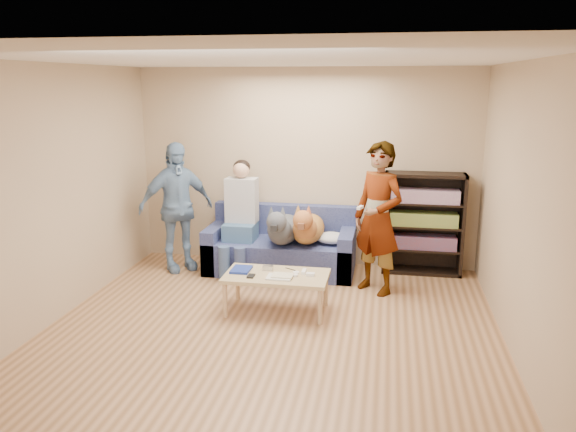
% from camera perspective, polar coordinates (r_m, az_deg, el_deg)
% --- Properties ---
extents(ground, '(5.00, 5.00, 0.00)m').
position_cam_1_polar(ground, '(5.48, -2.27, -12.65)').
color(ground, '#8D603B').
rests_on(ground, ground).
extents(ceiling, '(5.00, 5.00, 0.00)m').
position_cam_1_polar(ceiling, '(4.92, -2.56, 15.65)').
color(ceiling, white).
rests_on(ceiling, ground).
extents(wall_back, '(4.50, 0.00, 4.50)m').
position_cam_1_polar(wall_back, '(7.46, 1.77, 4.92)').
color(wall_back, tan).
rests_on(wall_back, ground).
extents(wall_front, '(4.50, 0.00, 4.50)m').
position_cam_1_polar(wall_front, '(2.77, -13.87, -10.65)').
color(wall_front, tan).
rests_on(wall_front, ground).
extents(wall_left, '(0.00, 5.00, 5.00)m').
position_cam_1_polar(wall_left, '(5.95, -24.10, 1.51)').
color(wall_left, tan).
rests_on(wall_left, ground).
extents(wall_right, '(0.00, 5.00, 5.00)m').
position_cam_1_polar(wall_right, '(5.07, 23.29, -0.33)').
color(wall_right, tan).
rests_on(wall_right, ground).
extents(blanket, '(0.40, 0.34, 0.14)m').
position_cam_1_polar(blanket, '(7.08, 4.47, -2.24)').
color(blanket, silver).
rests_on(blanket, sofa).
extents(person_standing_right, '(0.77, 0.73, 1.77)m').
position_cam_1_polar(person_standing_right, '(6.52, 9.15, -0.25)').
color(person_standing_right, gray).
rests_on(person_standing_right, ground).
extents(person_standing_left, '(1.01, 0.96, 1.68)m').
position_cam_1_polar(person_standing_left, '(7.37, -11.29, 0.89)').
color(person_standing_left, '#7DA1C8').
rests_on(person_standing_left, ground).
extents(held_controller, '(0.07, 0.13, 0.03)m').
position_cam_1_polar(held_controller, '(6.30, 7.34, 0.85)').
color(held_controller, white).
rests_on(held_controller, person_standing_right).
extents(notebook_blue, '(0.20, 0.26, 0.03)m').
position_cam_1_polar(notebook_blue, '(6.12, -4.77, -5.44)').
color(notebook_blue, navy).
rests_on(notebook_blue, coffee_table).
extents(papers, '(0.26, 0.20, 0.02)m').
position_cam_1_polar(papers, '(5.89, -0.88, -6.22)').
color(papers, silver).
rests_on(papers, coffee_table).
extents(magazine, '(0.22, 0.17, 0.01)m').
position_cam_1_polar(magazine, '(5.90, -0.56, -6.05)').
color(magazine, beige).
rests_on(magazine, coffee_table).
extents(camera_silver, '(0.11, 0.06, 0.05)m').
position_cam_1_polar(camera_silver, '(6.12, -2.06, -5.28)').
color(camera_silver, '#ADAEB2').
rests_on(camera_silver, coffee_table).
extents(controller_a, '(0.04, 0.13, 0.03)m').
position_cam_1_polar(controller_a, '(6.03, 1.63, -5.65)').
color(controller_a, white).
rests_on(controller_a, coffee_table).
extents(controller_b, '(0.09, 0.06, 0.03)m').
position_cam_1_polar(controller_b, '(5.95, 2.29, -5.94)').
color(controller_b, white).
rests_on(controller_b, coffee_table).
extents(headphone_cup_a, '(0.07, 0.07, 0.02)m').
position_cam_1_polar(headphone_cup_a, '(5.94, 0.69, -6.03)').
color(headphone_cup_a, white).
rests_on(headphone_cup_a, coffee_table).
extents(headphone_cup_b, '(0.07, 0.07, 0.02)m').
position_cam_1_polar(headphone_cup_b, '(6.01, 0.82, -5.78)').
color(headphone_cup_b, white).
rests_on(headphone_cup_b, coffee_table).
extents(pen_orange, '(0.13, 0.06, 0.01)m').
position_cam_1_polar(pen_orange, '(5.85, -1.68, -6.41)').
color(pen_orange, '#CB581C').
rests_on(pen_orange, coffee_table).
extents(pen_black, '(0.13, 0.08, 0.01)m').
position_cam_1_polar(pen_black, '(6.14, 0.26, -5.42)').
color(pen_black, black).
rests_on(pen_black, coffee_table).
extents(wallet, '(0.07, 0.12, 0.02)m').
position_cam_1_polar(wallet, '(5.93, -3.78, -6.10)').
color(wallet, black).
rests_on(wallet, coffee_table).
extents(sofa, '(1.90, 0.85, 0.82)m').
position_cam_1_polar(sofa, '(7.34, -0.69, -3.39)').
color(sofa, '#515B93').
rests_on(sofa, ground).
extents(person_seated, '(0.40, 0.73, 1.47)m').
position_cam_1_polar(person_seated, '(7.20, -4.90, 0.29)').
color(person_seated, '#3F648C').
rests_on(person_seated, sofa).
extents(dog_gray, '(0.40, 1.24, 0.58)m').
position_cam_1_polar(dog_gray, '(7.00, -0.53, -1.27)').
color(dog_gray, '#464A50').
rests_on(dog_gray, sofa).
extents(dog_tan, '(0.40, 1.16, 0.58)m').
position_cam_1_polar(dog_tan, '(7.03, 1.97, -1.20)').
color(dog_tan, '#B68537').
rests_on(dog_tan, sofa).
extents(coffee_table, '(1.10, 0.60, 0.42)m').
position_cam_1_polar(coffee_table, '(6.01, -1.17, -6.36)').
color(coffee_table, tan).
rests_on(coffee_table, ground).
extents(bookshelf, '(1.00, 0.34, 1.30)m').
position_cam_1_polar(bookshelf, '(7.35, 13.57, -0.52)').
color(bookshelf, black).
rests_on(bookshelf, ground).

